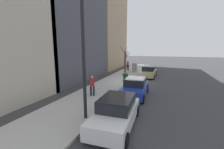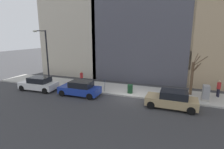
{
  "view_description": "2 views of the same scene",
  "coord_description": "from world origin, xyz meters",
  "px_view_note": "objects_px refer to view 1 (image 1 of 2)",
  "views": [
    {
      "loc": [
        -3.56,
        17.27,
        4.02
      ],
      "look_at": [
        1.89,
        2.4,
        1.21
      ],
      "focal_mm": 24.0,
      "sensor_mm": 36.0,
      "label": 1
    },
    {
      "loc": [
        -16.12,
        -4.01,
        6.04
      ],
      "look_at": [
        1.8,
        2.66,
        1.76
      ],
      "focal_mm": 28.0,
      "sensor_mm": 36.0,
      "label": 2
    }
  ],
  "objects_px": {
    "parked_car_tan": "(149,72)",
    "office_block_center": "(45,1)",
    "utility_box": "(135,68)",
    "streetlamp": "(88,48)",
    "trash_bin": "(126,77)",
    "pedestrian_midblock": "(92,85)",
    "bare_tree": "(125,61)",
    "pedestrian_near_meter": "(128,65)",
    "parked_car_blue": "(135,87)",
    "parking_meter": "(123,79)",
    "office_tower_left": "(91,27)",
    "parked_car_white": "(116,112)"
  },
  "relations": [
    {
      "from": "parked_car_tan",
      "to": "office_block_center",
      "type": "height_order",
      "value": "office_block_center"
    },
    {
      "from": "utility_box",
      "to": "streetlamp",
      "type": "relative_size",
      "value": 0.22
    },
    {
      "from": "trash_bin",
      "to": "pedestrian_midblock",
      "type": "height_order",
      "value": "pedestrian_midblock"
    },
    {
      "from": "utility_box",
      "to": "bare_tree",
      "type": "relative_size",
      "value": 0.35
    },
    {
      "from": "pedestrian_midblock",
      "to": "office_block_center",
      "type": "distance_m",
      "value": 14.6
    },
    {
      "from": "bare_tree",
      "to": "pedestrian_near_meter",
      "type": "xyz_separation_m",
      "value": [
        0.17,
        -2.44,
        -0.94
      ]
    },
    {
      "from": "parked_car_blue",
      "to": "bare_tree",
      "type": "height_order",
      "value": "bare_tree"
    },
    {
      "from": "parked_car_blue",
      "to": "parking_meter",
      "type": "bearing_deg",
      "value": -52.74
    },
    {
      "from": "parked_car_blue",
      "to": "parking_meter",
      "type": "height_order",
      "value": "parked_car_blue"
    },
    {
      "from": "pedestrian_midblock",
      "to": "office_tower_left",
      "type": "xyz_separation_m",
      "value": [
        9.51,
        -18.12,
        7.17
      ]
    },
    {
      "from": "pedestrian_midblock",
      "to": "streetlamp",
      "type": "bearing_deg",
      "value": -87.45
    },
    {
      "from": "office_block_center",
      "to": "pedestrian_midblock",
      "type": "bearing_deg",
      "value": 148.19
    },
    {
      "from": "streetlamp",
      "to": "pedestrian_near_meter",
      "type": "relative_size",
      "value": 3.92
    },
    {
      "from": "office_tower_left",
      "to": "office_block_center",
      "type": "xyz_separation_m",
      "value": [
        0.23,
        12.07,
        1.86
      ]
    },
    {
      "from": "utility_box",
      "to": "streetlamp",
      "type": "xyz_separation_m",
      "value": [
        -1.02,
        17.17,
        3.17
      ]
    },
    {
      "from": "trash_bin",
      "to": "pedestrian_near_meter",
      "type": "bearing_deg",
      "value": -77.36
    },
    {
      "from": "parking_meter",
      "to": "office_block_center",
      "type": "bearing_deg",
      "value": -11.58
    },
    {
      "from": "trash_bin",
      "to": "parked_car_blue",
      "type": "bearing_deg",
      "value": 113.8
    },
    {
      "from": "trash_bin",
      "to": "pedestrian_midblock",
      "type": "bearing_deg",
      "value": 80.09
    },
    {
      "from": "parked_car_blue",
      "to": "streetlamp",
      "type": "relative_size",
      "value": 0.65
    },
    {
      "from": "utility_box",
      "to": "parked_car_blue",
      "type": "bearing_deg",
      "value": 101.89
    },
    {
      "from": "trash_bin",
      "to": "office_tower_left",
      "type": "xyz_separation_m",
      "value": [
        10.63,
        -11.71,
        7.66
      ]
    },
    {
      "from": "pedestrian_near_meter",
      "to": "office_block_center",
      "type": "relative_size",
      "value": 0.08
    },
    {
      "from": "bare_tree",
      "to": "pedestrian_near_meter",
      "type": "bearing_deg",
      "value": -85.94
    },
    {
      "from": "parking_meter",
      "to": "office_tower_left",
      "type": "height_order",
      "value": "office_tower_left"
    },
    {
      "from": "bare_tree",
      "to": "office_block_center",
      "type": "relative_size",
      "value": 0.2
    },
    {
      "from": "office_block_center",
      "to": "bare_tree",
      "type": "bearing_deg",
      "value": -145.45
    },
    {
      "from": "parking_meter",
      "to": "pedestrian_midblock",
      "type": "distance_m",
      "value": 4.05
    },
    {
      "from": "parking_meter",
      "to": "trash_bin",
      "type": "xyz_separation_m",
      "value": [
        0.45,
        -2.68,
        -0.38
      ]
    },
    {
      "from": "trash_bin",
      "to": "office_block_center",
      "type": "xyz_separation_m",
      "value": [
        10.86,
        0.37,
        9.52
      ]
    },
    {
      "from": "parked_car_white",
      "to": "streetlamp",
      "type": "relative_size",
      "value": 0.66
    },
    {
      "from": "utility_box",
      "to": "parked_car_tan",
      "type": "bearing_deg",
      "value": 131.56
    },
    {
      "from": "utility_box",
      "to": "trash_bin",
      "type": "height_order",
      "value": "utility_box"
    },
    {
      "from": "office_tower_left",
      "to": "parked_car_tan",
      "type": "bearing_deg",
      "value": 149.61
    },
    {
      "from": "pedestrian_midblock",
      "to": "office_tower_left",
      "type": "distance_m",
      "value": 21.69
    },
    {
      "from": "bare_tree",
      "to": "parked_car_blue",
      "type": "bearing_deg",
      "value": 109.57
    },
    {
      "from": "parked_car_blue",
      "to": "bare_tree",
      "type": "distance_m",
      "value": 11.41
    },
    {
      "from": "parked_car_tan",
      "to": "streetlamp",
      "type": "bearing_deg",
      "value": 85.03
    },
    {
      "from": "parked_car_tan",
      "to": "utility_box",
      "type": "distance_m",
      "value": 3.86
    },
    {
      "from": "utility_box",
      "to": "streetlamp",
      "type": "bearing_deg",
      "value": 93.39
    },
    {
      "from": "parked_car_blue",
      "to": "pedestrian_midblock",
      "type": "height_order",
      "value": "pedestrian_midblock"
    },
    {
      "from": "parking_meter",
      "to": "pedestrian_midblock",
      "type": "height_order",
      "value": "pedestrian_midblock"
    },
    {
      "from": "utility_box",
      "to": "office_block_center",
      "type": "height_order",
      "value": "office_block_center"
    },
    {
      "from": "parked_car_white",
      "to": "pedestrian_midblock",
      "type": "height_order",
      "value": "pedestrian_midblock"
    },
    {
      "from": "trash_bin",
      "to": "office_tower_left",
      "type": "bearing_deg",
      "value": -47.75
    },
    {
      "from": "utility_box",
      "to": "bare_tree",
      "type": "height_order",
      "value": "bare_tree"
    },
    {
      "from": "office_block_center",
      "to": "parked_car_white",
      "type": "bearing_deg",
      "value": 143.42
    },
    {
      "from": "streetlamp",
      "to": "office_block_center",
      "type": "relative_size",
      "value": 0.32
    },
    {
      "from": "parked_car_white",
      "to": "office_block_center",
      "type": "relative_size",
      "value": 0.21
    },
    {
      "from": "pedestrian_midblock",
      "to": "office_tower_left",
      "type": "relative_size",
      "value": 0.1
    }
  ]
}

